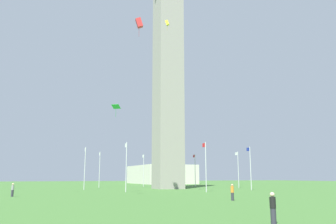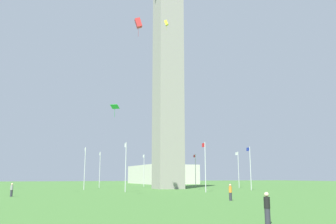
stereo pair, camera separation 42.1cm
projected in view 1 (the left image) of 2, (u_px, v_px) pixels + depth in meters
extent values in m
plane|color=#3D6B2D|center=(168.00, 189.00, 69.73)|extent=(260.00, 260.00, 0.00)
cube|color=gray|center=(168.00, 87.00, 73.61)|extent=(5.28, 5.28, 42.24)
cylinder|color=silver|center=(144.00, 170.00, 85.71)|extent=(0.14, 0.14, 7.91)
cube|color=white|center=(143.00, 156.00, 86.85)|extent=(1.00, 0.03, 0.64)
cylinder|color=silver|center=(100.00, 170.00, 77.04)|extent=(0.14, 0.14, 7.91)
cube|color=white|center=(100.00, 154.00, 78.18)|extent=(1.00, 0.03, 0.64)
cylinder|color=silver|center=(85.00, 168.00, 64.51)|extent=(0.14, 0.14, 7.91)
cube|color=white|center=(85.00, 150.00, 65.66)|extent=(1.00, 0.03, 0.64)
cylinder|color=silver|center=(126.00, 167.00, 55.47)|extent=(0.14, 0.14, 7.91)
cube|color=white|center=(126.00, 145.00, 56.62)|extent=(1.00, 0.03, 0.64)
cylinder|color=silver|center=(206.00, 167.00, 55.20)|extent=(0.14, 0.14, 7.91)
cube|color=red|center=(204.00, 145.00, 56.35)|extent=(1.00, 0.03, 0.64)
cylinder|color=silver|center=(251.00, 168.00, 63.87)|extent=(0.14, 0.14, 7.91)
cube|color=#1E2D99|center=(248.00, 149.00, 65.02)|extent=(1.00, 0.03, 0.64)
cylinder|color=silver|center=(238.00, 170.00, 76.40)|extent=(0.14, 0.14, 7.91)
cube|color=white|center=(236.00, 154.00, 77.54)|extent=(1.00, 0.03, 0.64)
cylinder|color=silver|center=(195.00, 170.00, 85.44)|extent=(0.14, 0.14, 7.91)
cube|color=red|center=(194.00, 156.00, 86.59)|extent=(1.00, 0.03, 0.64)
cylinder|color=#2D2D38|center=(12.00, 193.00, 42.31)|extent=(0.29, 0.29, 0.80)
cylinder|color=gray|center=(13.00, 188.00, 42.44)|extent=(0.32, 0.32, 0.59)
sphere|color=beige|center=(13.00, 184.00, 42.51)|extent=(0.24, 0.24, 0.24)
cylinder|color=#2D2D38|center=(232.00, 197.00, 35.49)|extent=(0.29, 0.29, 0.80)
cylinder|color=orange|center=(232.00, 189.00, 35.62)|extent=(0.32, 0.32, 0.63)
sphere|color=tan|center=(232.00, 185.00, 35.70)|extent=(0.24, 0.24, 0.24)
cylinder|color=#2D2D38|center=(273.00, 216.00, 17.92)|extent=(0.29, 0.29, 0.80)
cylinder|color=black|center=(273.00, 202.00, 18.04)|extent=(0.32, 0.32, 0.57)
sphere|color=beige|center=(272.00, 194.00, 18.12)|extent=(0.24, 0.24, 0.24)
cube|color=green|center=(116.00, 107.00, 45.09)|extent=(1.32, 1.34, 0.44)
cylinder|color=#208035|center=(116.00, 113.00, 44.94)|extent=(0.04, 0.04, 1.20)
cube|color=yellow|center=(167.00, 23.00, 52.05)|extent=(0.68, 0.76, 0.84)
cylinder|color=#A4921C|center=(167.00, 27.00, 51.93)|extent=(0.04, 0.04, 0.99)
cube|color=red|center=(139.00, 23.00, 54.07)|extent=(1.03, 1.33, 1.60)
cylinder|color=maroon|center=(139.00, 31.00, 53.84)|extent=(0.04, 0.04, 1.91)
cube|color=beige|center=(160.00, 175.00, 122.13)|extent=(27.99, 16.76, 6.24)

